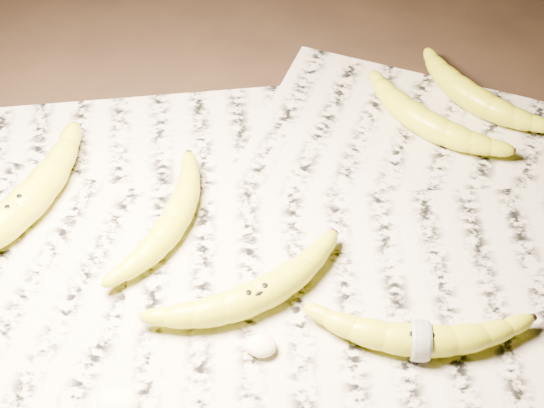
# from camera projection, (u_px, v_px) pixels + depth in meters

# --- Properties ---
(ground) EXTENTS (3.00, 3.00, 0.00)m
(ground) POSITION_uv_depth(u_px,v_px,m) (290.00, 270.00, 0.80)
(ground) COLOR black
(ground) RESTS_ON ground
(newspaper_patch) EXTENTS (0.90, 0.70, 0.01)m
(newspaper_patch) POSITION_uv_depth(u_px,v_px,m) (285.00, 273.00, 0.79)
(newspaper_patch) COLOR #BAB29F
(newspaper_patch) RESTS_ON ground
(banana_left_a) EXTENTS (0.17, 0.24, 0.04)m
(banana_left_a) POSITION_uv_depth(u_px,v_px,m) (15.00, 210.00, 0.81)
(banana_left_a) COLOR yellow
(banana_left_a) RESTS_ON newspaper_patch
(banana_left_b) EXTENTS (0.10, 0.18, 0.03)m
(banana_left_b) POSITION_uv_depth(u_px,v_px,m) (173.00, 220.00, 0.81)
(banana_left_b) COLOR yellow
(banana_left_b) RESTS_ON newspaper_patch
(banana_center) EXTENTS (0.19, 0.15, 0.03)m
(banana_center) POSITION_uv_depth(u_px,v_px,m) (256.00, 295.00, 0.75)
(banana_center) COLOR yellow
(banana_center) RESTS_ON newspaper_patch
(banana_taped) EXTENTS (0.19, 0.06, 0.03)m
(banana_taped) POSITION_uv_depth(u_px,v_px,m) (420.00, 339.00, 0.71)
(banana_taped) COLOR yellow
(banana_taped) RESTS_ON newspaper_patch
(banana_upper_a) EXTENTS (0.17, 0.15, 0.03)m
(banana_upper_a) POSITION_uv_depth(u_px,v_px,m) (424.00, 120.00, 0.91)
(banana_upper_a) COLOR yellow
(banana_upper_a) RESTS_ON newspaper_patch
(banana_upper_b) EXTENTS (0.16, 0.16, 0.03)m
(banana_upper_b) POSITION_uv_depth(u_px,v_px,m) (471.00, 94.00, 0.94)
(banana_upper_b) COLOR yellow
(banana_upper_b) RESTS_ON newspaper_patch
(measuring_tape) EXTENTS (0.01, 0.04, 0.04)m
(measuring_tape) POSITION_uv_depth(u_px,v_px,m) (420.00, 339.00, 0.71)
(measuring_tape) COLOR white
(measuring_tape) RESTS_ON newspaper_patch
(flesh_chunk_a) EXTENTS (0.04, 0.03, 0.02)m
(flesh_chunk_a) POSITION_uv_depth(u_px,v_px,m) (117.00, 403.00, 0.68)
(flesh_chunk_a) COLOR #FFFAC5
(flesh_chunk_a) RESTS_ON newspaper_patch
(flesh_chunk_c) EXTENTS (0.03, 0.02, 0.02)m
(flesh_chunk_c) POSITION_uv_depth(u_px,v_px,m) (261.00, 343.00, 0.72)
(flesh_chunk_c) COLOR #FFFAC5
(flesh_chunk_c) RESTS_ON newspaper_patch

